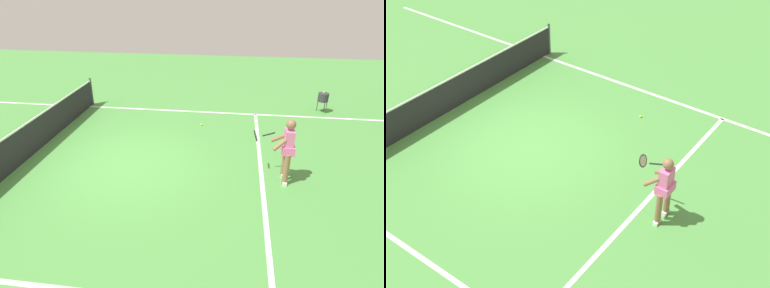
% 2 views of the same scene
% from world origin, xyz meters
% --- Properties ---
extents(ground_plane, '(27.71, 27.71, 0.00)m').
position_xyz_m(ground_plane, '(0.00, 0.00, 0.00)').
color(ground_plane, '#4C9342').
extents(service_line_marking, '(7.91, 0.10, 0.01)m').
position_xyz_m(service_line_marking, '(0.00, -3.43, 0.00)').
color(service_line_marking, white).
rests_on(service_line_marking, ground).
extents(sideline_left_marking, '(0.10, 19.31, 0.01)m').
position_xyz_m(sideline_left_marking, '(-3.95, 0.00, 0.00)').
color(sideline_left_marking, white).
rests_on(sideline_left_marking, ground).
extents(sideline_right_marking, '(0.10, 19.31, 0.01)m').
position_xyz_m(sideline_right_marking, '(3.95, 0.00, 0.00)').
color(sideline_right_marking, white).
rests_on(sideline_right_marking, ground).
extents(court_net, '(8.59, 0.08, 1.01)m').
position_xyz_m(court_net, '(0.00, 2.70, 0.47)').
color(court_net, '#4C4C51').
rests_on(court_net, ground).
extents(tennis_player, '(0.78, 0.92, 1.55)m').
position_xyz_m(tennis_player, '(-0.29, -3.91, 0.85)').
color(tennis_player, '#8C6647').
rests_on(tennis_player, ground).
extents(tennis_ball_near, '(0.07, 0.07, 0.07)m').
position_xyz_m(tennis_ball_near, '(2.73, -1.64, 0.03)').
color(tennis_ball_near, '#D1E533').
rests_on(tennis_ball_near, ground).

